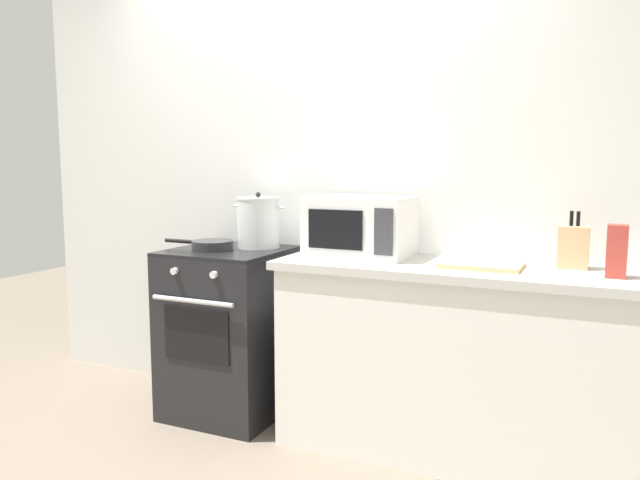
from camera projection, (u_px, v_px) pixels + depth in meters
name	position (u px, v px, depth m)	size (l,w,h in m)	color
ground_plane	(224.00, 471.00, 2.86)	(10.00, 10.00, 0.00)	#7A6B5B
back_wall	(364.00, 188.00, 3.45)	(4.40, 0.10, 2.50)	silver
lower_cabinet_right	(455.00, 365.00, 2.98)	(1.64, 0.56, 0.88)	white
countertop_right	(458.00, 269.00, 2.92)	(1.70, 0.60, 0.04)	beige
stove	(229.00, 331.00, 3.48)	(0.60, 0.64, 0.92)	black
stock_pot	(258.00, 222.00, 3.47)	(0.32, 0.24, 0.31)	silver
frying_pan	(211.00, 245.00, 3.41)	(0.42, 0.22, 0.05)	#28282B
microwave	(360.00, 226.00, 3.17)	(0.50, 0.37, 0.30)	white
cutting_board	(481.00, 265.00, 2.86)	(0.36, 0.26, 0.02)	tan
knife_block	(573.00, 247.00, 2.81)	(0.13, 0.10, 0.26)	tan
pasta_box	(617.00, 251.00, 2.59)	(0.08, 0.08, 0.22)	#B73D33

